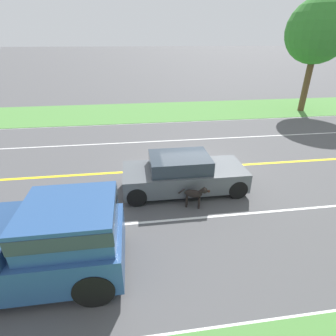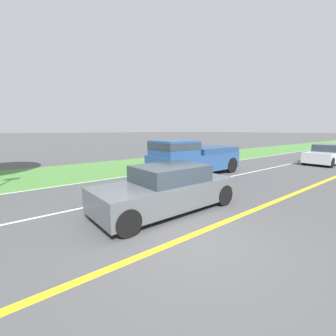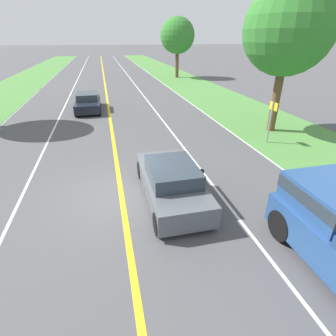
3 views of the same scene
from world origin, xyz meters
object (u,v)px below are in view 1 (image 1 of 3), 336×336
Objects in this scene: dog at (195,194)px; roadside_tree_left_near at (318,31)px; pickup_truck at (15,244)px; ego_car at (183,174)px.

roadside_tree_left_near is (-11.64, 11.19, 5.02)m from dog.
pickup_truck is 0.67× the size of roadside_tree_left_near.
dog is at bearing 9.19° from ego_car.
roadside_tree_left_near is (-13.87, 15.83, 4.54)m from pickup_truck.
roadside_tree_left_near is (-10.46, 11.38, 4.87)m from ego_car.
pickup_truck is 21.54m from roadside_tree_left_near.
ego_car is at bearing -47.41° from roadside_tree_left_near.
roadside_tree_left_near reaches higher than ego_car.
ego_car is 1.20m from dog.
roadside_tree_left_near is at bearing 132.59° from ego_car.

